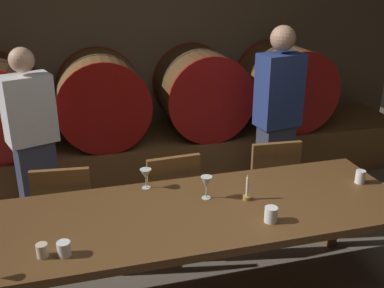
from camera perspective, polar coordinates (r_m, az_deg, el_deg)
name	(u,v)px	position (r m, az deg, el deg)	size (l,w,h in m)	color
back_wall	(142,41)	(5.11, -6.24, 12.66)	(6.15, 0.24, 2.77)	brown
barrel_shelf	(155,156)	(4.91, -4.64, -1.55)	(5.54, 0.90, 0.50)	brown
wine_barrel_center_left	(101,99)	(4.62, -11.23, 5.57)	(0.88, 0.82, 0.88)	brown
wine_barrel_center_right	(201,91)	(4.79, 1.14, 6.59)	(0.88, 0.82, 0.88)	#513319
wine_barrel_far_right	(284,85)	(5.13, 11.45, 7.20)	(0.88, 0.82, 0.88)	brown
dining_table	(198,218)	(2.92, 0.73, -9.23)	(2.68, 0.91, 0.75)	brown
chair_left	(66,212)	(3.51, -15.41, -8.16)	(0.44, 0.44, 0.88)	brown
chair_center	(170,198)	(3.57, -2.70, -6.76)	(0.42, 0.42, 0.88)	brown
chair_right	(270,182)	(3.86, 9.64, -4.68)	(0.43, 0.43, 0.88)	brown
guest_left	(33,143)	(3.96, -19.19, 0.11)	(0.44, 0.35, 1.59)	#33384C
guest_right	(277,118)	(4.22, 10.57, 3.25)	(0.41, 0.30, 1.69)	#33384C
candle_center	(247,193)	(2.99, 6.88, -6.05)	(0.05, 0.05, 0.18)	olive
wine_glass_center	(146,175)	(3.11, -5.78, -3.81)	(0.08, 0.08, 0.14)	silver
wine_glass_right	(206,183)	(2.96, 1.81, -4.86)	(0.07, 0.07, 0.16)	silver
cup_far_left	(42,250)	(2.57, -18.17, -12.50)	(0.06, 0.06, 0.08)	beige
cup_center_left	(64,249)	(2.55, -15.67, -12.47)	(0.07, 0.07, 0.08)	white
cup_center_right	(271,215)	(2.78, 9.81, -8.66)	(0.08, 0.08, 0.09)	white
cup_far_right	(360,177)	(3.40, 20.23, -3.85)	(0.07, 0.07, 0.09)	white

